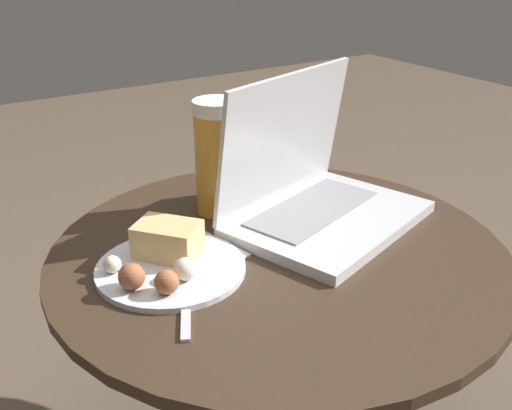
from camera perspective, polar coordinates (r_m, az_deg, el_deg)
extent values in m
cylinder|color=black|center=(1.06, 1.95, -15.65)|extent=(0.06, 0.06, 0.45)
cylinder|color=#38281C|center=(0.93, 2.16, -4.56)|extent=(0.70, 0.70, 0.02)
cube|color=silver|center=(0.89, -7.74, -5.37)|extent=(0.21, 0.16, 0.00)
cube|color=silver|center=(1.00, 7.03, -1.38)|extent=(0.37, 0.31, 0.02)
cube|color=gray|center=(1.01, 5.45, -0.31)|extent=(0.27, 0.18, 0.00)
cube|color=silver|center=(1.00, 2.71, 6.36)|extent=(0.31, 0.14, 0.22)
cube|color=#19234C|center=(1.00, 2.85, 6.30)|extent=(0.29, 0.12, 0.20)
cylinder|color=gold|center=(1.01, -3.68, 3.96)|extent=(0.08, 0.08, 0.17)
cylinder|color=white|center=(0.98, -3.84, 9.30)|extent=(0.08, 0.08, 0.02)
cylinder|color=silver|center=(0.87, -8.12, -6.01)|extent=(0.21, 0.21, 0.01)
cube|color=#DBB775|center=(0.88, -8.41, -3.28)|extent=(0.11, 0.11, 0.05)
sphere|color=#9E5B38|center=(0.82, -11.78, -6.67)|extent=(0.04, 0.04, 0.04)
sphere|color=#9E5B38|center=(0.80, -8.52, -7.27)|extent=(0.03, 0.03, 0.03)
sphere|color=beige|center=(0.86, -13.53, -5.51)|extent=(0.03, 0.03, 0.03)
sphere|color=beige|center=(0.82, -6.78, -6.08)|extent=(0.03, 0.03, 0.03)
cube|color=silver|center=(0.78, -6.69, -10.15)|extent=(0.06, 0.11, 0.01)
cube|color=silver|center=(0.85, -6.65, -6.95)|extent=(0.04, 0.06, 0.01)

